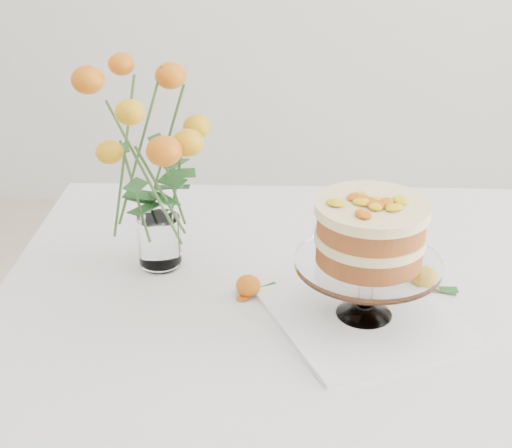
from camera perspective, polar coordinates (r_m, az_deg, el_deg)
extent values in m
cube|color=tan|center=(1.35, 10.28, -5.96)|extent=(1.40, 0.90, 0.04)
cylinder|color=tan|center=(1.89, -11.34, -9.11)|extent=(0.06, 0.06, 0.71)
cube|color=silver|center=(1.33, 10.35, -5.13)|extent=(1.42, 0.92, 0.01)
cube|color=silver|center=(1.78, 8.22, -0.18)|extent=(1.42, 0.01, 0.20)
cube|color=silver|center=(1.47, -18.91, -7.84)|extent=(0.01, 0.92, 0.20)
cube|color=white|center=(1.24, 8.60, -7.28)|extent=(0.38, 0.38, 0.01)
cylinder|color=white|center=(1.20, 8.80, -4.87)|extent=(0.02, 0.02, 0.08)
cylinder|color=white|center=(1.18, 8.95, -3.05)|extent=(0.24, 0.24, 0.01)
cylinder|color=#A85626|center=(1.17, 9.02, -2.09)|extent=(0.19, 0.19, 0.03)
cylinder|color=#FDDFA3|center=(1.16, 9.11, -1.00)|extent=(0.20, 0.20, 0.02)
cylinder|color=#A85626|center=(1.15, 9.20, 0.11)|extent=(0.19, 0.19, 0.03)
cylinder|color=#FDDFA3|center=(1.14, 9.29, 1.27)|extent=(0.21, 0.21, 0.02)
cylinder|color=white|center=(1.39, -7.61, -3.17)|extent=(0.07, 0.07, 0.01)
cylinder|color=white|center=(1.36, -7.74, -1.29)|extent=(0.08, 0.08, 0.10)
ellipsoid|color=gold|center=(1.33, 13.27, -4.36)|extent=(0.05, 0.05, 0.04)
cylinder|color=#355A24|center=(1.34, 14.54, -5.28)|extent=(0.05, 0.03, 0.00)
ellipsoid|color=#D05F0A|center=(1.28, -0.63, -4.95)|extent=(0.05, 0.05, 0.04)
cylinder|color=#355A24|center=(1.29, 0.75, -5.43)|extent=(0.05, 0.02, 0.00)
ellipsoid|color=yellow|center=(1.23, 5.40, -7.32)|extent=(0.03, 0.02, 0.00)
ellipsoid|color=yellow|center=(1.21, 10.27, -8.38)|extent=(0.03, 0.02, 0.00)
ellipsoid|color=yellow|center=(1.19, 12.46, -9.47)|extent=(0.03, 0.02, 0.00)
ellipsoid|color=yellow|center=(1.27, -1.04, -5.97)|extent=(0.03, 0.02, 0.00)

